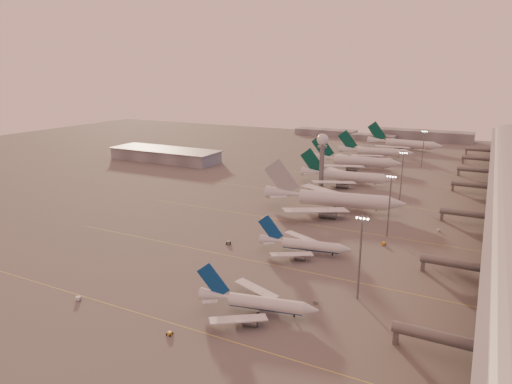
% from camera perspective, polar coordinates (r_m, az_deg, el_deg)
% --- Properties ---
extents(ground, '(700.00, 700.00, 0.00)m').
position_cam_1_polar(ground, '(159.44, -8.23, -8.53)').
color(ground, '#4F4D4D').
rests_on(ground, ground).
extents(taxiway_markings, '(180.00, 185.25, 0.02)m').
position_cam_1_polar(taxiway_markings, '(193.79, 8.83, -4.23)').
color(taxiway_markings, gold).
rests_on(taxiway_markings, ground).
extents(hangar, '(82.00, 27.00, 8.50)m').
position_cam_1_polar(hangar, '(335.71, -11.29, 4.60)').
color(hangar, slate).
rests_on(hangar, ground).
extents(radar_tower, '(6.40, 6.40, 31.10)m').
position_cam_1_polar(radar_tower, '(255.33, 8.28, 5.31)').
color(radar_tower, slate).
rests_on(radar_tower, ground).
extents(mast_a, '(3.60, 0.56, 25.00)m').
position_cam_1_polar(mast_a, '(131.36, 12.89, -7.53)').
color(mast_a, slate).
rests_on(mast_a, ground).
extents(mast_b, '(3.60, 0.56, 25.00)m').
position_cam_1_polar(mast_b, '(182.98, 16.34, -1.32)').
color(mast_b, slate).
rests_on(mast_b, ground).
extents(mast_c, '(3.60, 0.56, 25.00)m').
position_cam_1_polar(mast_c, '(236.47, 17.77, 2.19)').
color(mast_c, slate).
rests_on(mast_c, ground).
extents(mast_d, '(3.60, 0.56, 25.00)m').
position_cam_1_polar(mast_d, '(324.47, 20.17, 5.30)').
color(mast_d, slate).
rests_on(mast_d, ground).
extents(distant_horizon, '(165.00, 37.50, 9.00)m').
position_cam_1_polar(distant_horizon, '(455.21, 16.46, 6.89)').
color(distant_horizon, slate).
rests_on(distant_horizon, ground).
extents(narrowbody_near, '(33.21, 26.25, 13.11)m').
position_cam_1_polar(narrowbody_near, '(125.39, 0.18, -13.88)').
color(narrowbody_near, silver).
rests_on(narrowbody_near, ground).
extents(narrowbody_mid, '(33.52, 26.54, 13.18)m').
position_cam_1_polar(narrowbody_mid, '(163.98, 6.07, -6.76)').
color(narrowbody_mid, silver).
rests_on(narrowbody_mid, ground).
extents(widebody_white, '(65.10, 51.73, 23.07)m').
position_cam_1_polar(widebody_white, '(214.60, 9.68, -1.24)').
color(widebody_white, silver).
rests_on(widebody_white, ground).
extents(greentail_a, '(54.17, 43.54, 19.70)m').
position_cam_1_polar(greentail_a, '(265.76, 11.28, 1.71)').
color(greentail_a, silver).
rests_on(greentail_a, ground).
extents(greentail_b, '(59.29, 47.65, 21.56)m').
position_cam_1_polar(greentail_b, '(309.57, 12.36, 3.58)').
color(greentail_b, silver).
rests_on(greentail_b, ground).
extents(greentail_c, '(54.82, 43.94, 20.02)m').
position_cam_1_polar(greentail_c, '(351.08, 14.70, 4.71)').
color(greentail_c, silver).
rests_on(greentail_c, ground).
extents(greentail_d, '(60.96, 49.10, 22.13)m').
position_cam_1_polar(greentail_d, '(393.19, 18.00, 5.58)').
color(greentail_d, silver).
rests_on(greentail_d, ground).
extents(gsv_truck_a, '(6.14, 5.13, 2.41)m').
position_cam_1_polar(gsv_truck_a, '(141.50, -21.18, -12.08)').
color(gsv_truck_a, silver).
rests_on(gsv_truck_a, ground).
extents(gsv_tug_near, '(1.84, 3.04, 0.86)m').
position_cam_1_polar(gsv_tug_near, '(119.44, -10.74, -17.00)').
color(gsv_tug_near, gold).
rests_on(gsv_tug_near, ground).
extents(gsv_catering_a, '(4.80, 2.69, 3.74)m').
position_cam_1_polar(gsv_catering_a, '(131.47, 7.55, -12.96)').
color(gsv_catering_a, slate).
rests_on(gsv_catering_a, ground).
extents(gsv_tug_mid, '(3.93, 4.65, 1.14)m').
position_cam_1_polar(gsv_tug_mid, '(172.20, -3.47, -6.36)').
color(gsv_tug_mid, slate).
rests_on(gsv_tug_mid, ground).
extents(gsv_truck_b, '(6.65, 4.14, 2.53)m').
position_cam_1_polar(gsv_truck_b, '(176.98, 15.83, -6.08)').
color(gsv_truck_b, gold).
rests_on(gsv_truck_b, ground).
extents(gsv_truck_c, '(4.50, 4.93, 1.99)m').
position_cam_1_polar(gsv_truck_c, '(198.42, 0.74, -3.28)').
color(gsv_truck_c, gold).
rests_on(gsv_truck_c, ground).
extents(gsv_catering_b, '(4.88, 3.08, 3.71)m').
position_cam_1_polar(gsv_catering_b, '(198.93, 21.92, -4.10)').
color(gsv_catering_b, silver).
rests_on(gsv_catering_b, ground).
extents(gsv_tug_far, '(3.32, 4.21, 1.05)m').
position_cam_1_polar(gsv_tug_far, '(249.64, 6.86, 0.34)').
color(gsv_tug_far, silver).
rests_on(gsv_tug_far, ground).
extents(gsv_truck_d, '(2.90, 6.02, 2.33)m').
position_cam_1_polar(gsv_truck_d, '(279.92, 4.19, 2.15)').
color(gsv_truck_d, silver).
rests_on(gsv_truck_d, ground).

